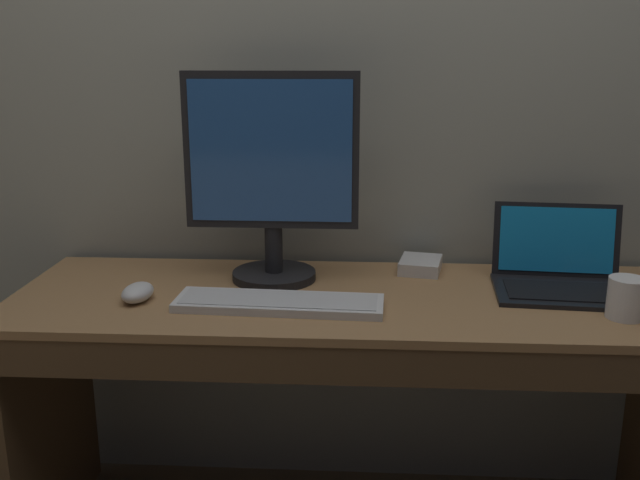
{
  "coord_description": "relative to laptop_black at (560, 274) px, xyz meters",
  "views": [
    {
      "loc": [
        0.01,
        -1.65,
        1.29
      ],
      "look_at": [
        -0.09,
        0.0,
        0.84
      ],
      "focal_mm": 39.31,
      "sensor_mm": 36.0,
      "label": 1
    }
  ],
  "objects": [
    {
      "name": "laptop_black",
      "position": [
        0.0,
        0.0,
        0.0
      ],
      "size": [
        0.35,
        0.29,
        0.2
      ],
      "color": "black",
      "rests_on": "desk"
    },
    {
      "name": "desk",
      "position": [
        -0.52,
        -0.09,
        -0.27
      ],
      "size": [
        1.71,
        0.57,
        0.7
      ],
      "color": "#A87A4C",
      "rests_on": "ground"
    },
    {
      "name": "wired_keyboard",
      "position": [
        -0.7,
        -0.17,
        -0.03
      ],
      "size": [
        0.5,
        0.16,
        0.02
      ],
      "color": "white",
      "rests_on": "desk"
    },
    {
      "name": "external_monitor",
      "position": [
        -0.74,
        0.03,
        0.24
      ],
      "size": [
        0.44,
        0.22,
        0.54
      ],
      "color": "black",
      "rests_on": "desk"
    },
    {
      "name": "external_drive_box",
      "position": [
        -0.34,
        0.13,
        -0.02
      ],
      "size": [
        0.13,
        0.15,
        0.03
      ],
      "primitive_type": "cube",
      "rotation": [
        0.0,
        0.0,
        -0.19
      ],
      "color": "silver",
      "rests_on": "desk"
    },
    {
      "name": "coffee_mug",
      "position": [
        0.1,
        -0.2,
        0.01
      ],
      "size": [
        0.12,
        0.08,
        0.09
      ],
      "color": "white",
      "rests_on": "desk"
    },
    {
      "name": "computer_mouse",
      "position": [
        -1.05,
        -0.15,
        -0.02
      ],
      "size": [
        0.08,
        0.12,
        0.04
      ],
      "primitive_type": "ellipsoid",
      "rotation": [
        0.0,
        0.0,
        -0.13
      ],
      "color": "white",
      "rests_on": "desk"
    }
  ]
}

